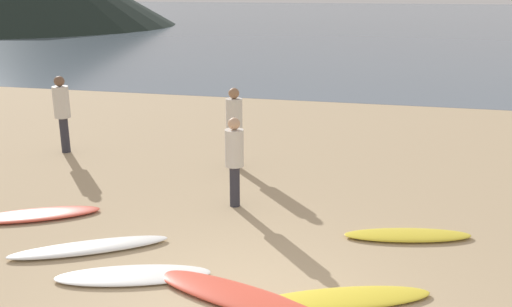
{
  "coord_description": "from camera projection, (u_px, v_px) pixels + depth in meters",
  "views": [
    {
      "loc": [
        1.58,
        -5.42,
        3.75
      ],
      "look_at": [
        -0.79,
        4.59,
        0.6
      ],
      "focal_mm": 38.95,
      "sensor_mm": 36.0,
      "label": 1
    }
  ],
  "objects": [
    {
      "name": "ground_plane",
      "position": [
        327.0,
        125.0,
        15.82
      ],
      "size": [
        120.0,
        120.0,
        0.2
      ],
      "primitive_type": "cube",
      "color": "tan",
      "rests_on": "ground"
    },
    {
      "name": "ocean_water",
      "position": [
        377.0,
        17.0,
        64.85
      ],
      "size": [
        140.0,
        100.0,
        0.01
      ],
      "primitive_type": "cube",
      "color": "slate",
      "rests_on": "ground"
    },
    {
      "name": "surfboard_0",
      "position": [
        35.0,
        215.0,
        9.29
      ],
      "size": [
        2.13,
        1.49,
        0.09
      ],
      "primitive_type": "ellipsoid",
      "rotation": [
        0.0,
        0.0,
        0.48
      ],
      "color": "#D84C38",
      "rests_on": "ground"
    },
    {
      "name": "surfboard_1",
      "position": [
        89.0,
        247.0,
        8.14
      ],
      "size": [
        2.21,
        1.53,
        0.1
      ],
      "primitive_type": "ellipsoid",
      "rotation": [
        0.0,
        0.0,
        0.52
      ],
      "color": "white",
      "rests_on": "ground"
    },
    {
      "name": "surfboard_2",
      "position": [
        133.0,
        275.0,
        7.38
      ],
      "size": [
        2.14,
        1.17,
        0.08
      ],
      "primitive_type": "ellipsoid",
      "rotation": [
        0.0,
        0.0,
        0.31
      ],
      "color": "white",
      "rests_on": "ground"
    },
    {
      "name": "surfboard_3",
      "position": [
        238.0,
        296.0,
        6.87
      ],
      "size": [
        2.58,
        1.25,
        0.1
      ],
      "primitive_type": "ellipsoid",
      "rotation": [
        0.0,
        0.0,
        -0.28
      ],
      "color": "#D84C38",
      "rests_on": "ground"
    },
    {
      "name": "surfboard_4",
      "position": [
        343.0,
        299.0,
        6.83
      ],
      "size": [
        2.28,
        1.29,
        0.08
      ],
      "primitive_type": "ellipsoid",
      "rotation": [
        0.0,
        0.0,
        0.37
      ],
      "color": "yellow",
      "rests_on": "ground"
    },
    {
      "name": "surfboard_5",
      "position": [
        408.0,
        235.0,
        8.54
      ],
      "size": [
        2.02,
        0.92,
        0.09
      ],
      "primitive_type": "ellipsoid",
      "rotation": [
        0.0,
        0.0,
        0.22
      ],
      "color": "yellow",
      "rests_on": "ground"
    },
    {
      "name": "person_0",
      "position": [
        234.0,
        121.0,
        11.57
      ],
      "size": [
        0.35,
        0.35,
        1.71
      ],
      "rotation": [
        0.0,
        0.0,
        1.22
      ],
      "color": "#2D2D38",
      "rests_on": "ground"
    },
    {
      "name": "person_1",
      "position": [
        234.0,
        155.0,
        9.51
      ],
      "size": [
        0.32,
        0.32,
        1.6
      ],
      "rotation": [
        0.0,
        0.0,
        5.97
      ],
      "color": "#2D2D38",
      "rests_on": "ground"
    },
    {
      "name": "person_2",
      "position": [
        62.0,
        108.0,
        12.61
      ],
      "size": [
        0.36,
        0.36,
        1.78
      ],
      "rotation": [
        0.0,
        0.0,
        0.48
      ],
      "color": "#2D2D38",
      "rests_on": "ground"
    }
  ]
}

